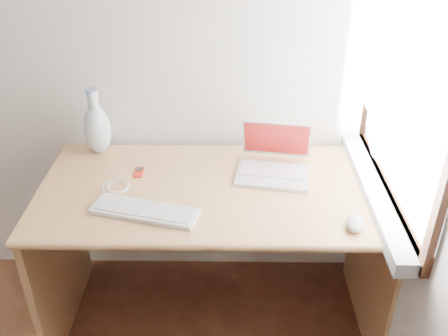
{
  "coord_description": "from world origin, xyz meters",
  "views": [
    {
      "loc": [
        1.1,
        -0.41,
        1.93
      ],
      "look_at": [
        1.07,
        1.35,
        0.86
      ],
      "focal_mm": 40.0,
      "sensor_mm": 36.0,
      "label": 1
    }
  ],
  "objects_px": {
    "laptop": "(272,162)",
    "vase": "(97,128)",
    "desk": "(215,218)",
    "external_keyboard": "(145,211)"
  },
  "relations": [
    {
      "from": "laptop",
      "to": "external_keyboard",
      "type": "bearing_deg",
      "value": -139.55
    },
    {
      "from": "external_keyboard",
      "to": "laptop",
      "type": "bearing_deg",
      "value": 45.83
    },
    {
      "from": "laptop",
      "to": "external_keyboard",
      "type": "xyz_separation_m",
      "value": [
        -0.51,
        -0.31,
        -0.04
      ]
    },
    {
      "from": "vase",
      "to": "laptop",
      "type": "bearing_deg",
      "value": -11.88
    },
    {
      "from": "desk",
      "to": "vase",
      "type": "distance_m",
      "value": 0.68
    },
    {
      "from": "external_keyboard",
      "to": "vase",
      "type": "relative_size",
      "value": 1.38
    },
    {
      "from": "laptop",
      "to": "vase",
      "type": "xyz_separation_m",
      "value": [
        -0.8,
        0.17,
        0.08
      ]
    },
    {
      "from": "desk",
      "to": "vase",
      "type": "relative_size",
      "value": 4.65
    },
    {
      "from": "desk",
      "to": "external_keyboard",
      "type": "height_order",
      "value": "external_keyboard"
    },
    {
      "from": "external_keyboard",
      "to": "vase",
      "type": "xyz_separation_m",
      "value": [
        -0.28,
        0.48,
        0.12
      ]
    }
  ]
}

